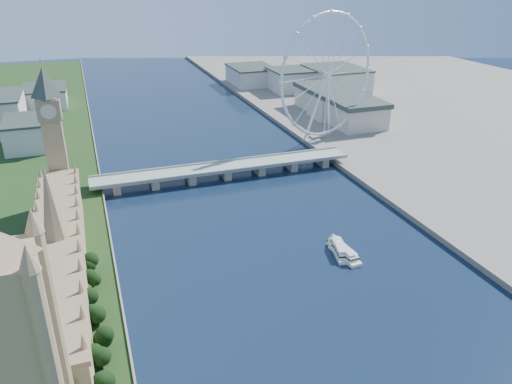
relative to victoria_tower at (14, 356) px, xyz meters
name	(u,v)px	position (x,y,z in m)	size (l,w,h in m)	color
victoria_tower	(14,356)	(0.00, 0.00, 0.00)	(28.16, 28.16, 112.00)	tan
parliament_range	(61,262)	(7.00, 115.00, -36.01)	(24.00, 200.00, 70.00)	tan
big_ben	(51,121)	(7.00, 223.00, 12.08)	(20.02, 20.02, 110.00)	tan
westminster_bridge	(225,169)	(135.00, 245.00, -47.86)	(220.00, 22.00, 9.50)	gray
london_eye	(327,76)	(254.98, 300.08, 13.03)	(113.60, 39.12, 124.30)	silver
county_hall	(337,119)	(310.00, 375.00, -54.49)	(54.00, 144.00, 35.00)	beige
city_skyline	(199,90)	(174.22, 505.08, -37.53)	(505.00, 280.00, 32.00)	beige
tour_boat_near	(339,253)	(167.13, 100.80, -54.49)	(7.79, 30.43, 6.73)	silver
tour_boat_far	(345,257)	(168.23, 96.10, -54.49)	(7.62, 29.83, 6.59)	#EEF4CE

